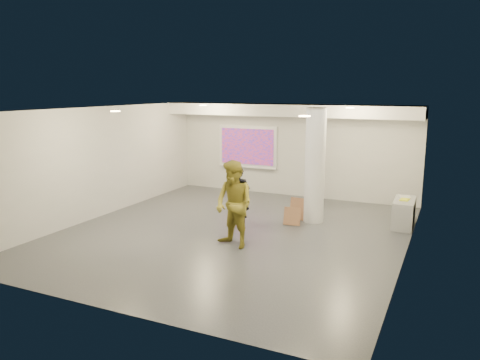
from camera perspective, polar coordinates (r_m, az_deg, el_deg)
The scene contains 20 objects.
floor at distance 11.54m, azimuth -0.84°, elevation -6.45°, with size 8.00×9.00×0.01m, color #383B3F.
ceiling at distance 11.01m, azimuth -0.89°, elevation 8.60°, with size 8.00×9.00×0.01m, color silver.
wall_back at distance 15.31m, azimuth 6.49°, elevation 3.62°, with size 8.00×0.01×3.00m, color beige.
wall_front at distance 7.49m, azimuth -16.05°, elevation -4.71°, with size 8.00×0.01×3.00m, color beige.
wall_left at distance 13.39m, azimuth -16.49°, elevation 2.14°, with size 0.01×9.00×3.00m, color beige.
wall_right at distance 10.13m, azimuth 19.97°, elevation -0.85°, with size 0.01×9.00×3.00m, color beige.
soffit_band at distance 14.67m, azimuth 5.91°, elevation 8.48°, with size 8.00×1.10×0.36m, color white.
downlight_nw at distance 14.24m, azimuth -4.53°, elevation 9.07°, with size 0.22×0.22×0.02m, color #E8C17F.
downlight_ne at distance 12.68m, azimuth 13.28°, elevation 8.56°, with size 0.22×0.22×0.02m, color #E8C17F.
downlight_sw at distance 10.94m, azimuth -14.96°, elevation 8.11°, with size 0.22×0.22×0.02m, color #E8C17F.
downlight_se at distance 8.81m, azimuth 7.88°, elevation 7.73°, with size 0.22×0.22×0.02m, color #E8C17F.
column at distance 12.32m, azimuth 9.11°, elevation 1.72°, with size 0.52×0.52×3.00m, color white.
projection_screen at distance 15.83m, azimuth 0.92°, elevation 4.03°, with size 2.10×0.13×1.42m.
credenza at distance 12.70m, azimuth 19.34°, elevation -3.81°, with size 0.50×1.20×0.70m, color gray.
papers_stack at distance 12.91m, azimuth 19.50°, elevation -1.94°, with size 0.25×0.32×0.02m, color silver.
postit_pad at distance 12.56m, azimuth 19.42°, elevation -2.27°, with size 0.20×0.28×0.03m, color yellow.
cardboard_back at distance 12.69m, azimuth 7.26°, elevation -3.52°, with size 0.54×0.05×0.59m, color #8B5E3F.
cardboard_front at distance 12.20m, azimuth 6.37°, elevation -4.40°, with size 0.43×0.04×0.47m, color #8B5E3F.
woman at distance 11.69m, azimuth -0.18°, elevation -2.18°, with size 0.58×0.38×1.59m, color black.
man at distance 10.31m, azimuth -0.74°, elevation -3.00°, with size 0.94×0.74×1.94m, color olive.
Camera 1 is at (4.78, -9.90, 3.49)m, focal length 35.00 mm.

